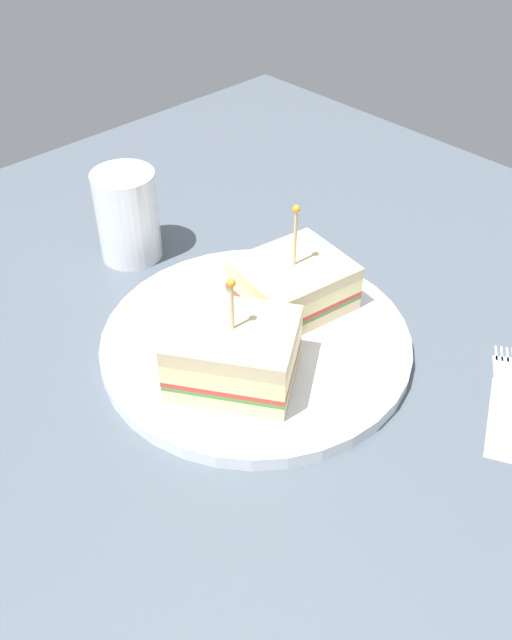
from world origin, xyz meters
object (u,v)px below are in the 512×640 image
(plate, at_px, (256,342))
(sandwich_half_back, at_px, (233,354))
(drink_glass, at_px, (128,220))
(fork, at_px, (508,385))
(sandwich_half_front, at_px, (293,284))

(plate, xyz_separation_m, sandwich_half_back, (0.05, 0.03, 0.03))
(drink_glass, relative_size, fork, 0.84)
(fork, bearing_deg, drink_glass, -73.41)
(plate, xyz_separation_m, fork, (-0.12, 0.19, -0.01))
(sandwich_half_back, height_order, drink_glass, sandwich_half_back)
(plate, bearing_deg, fork, 123.40)
(sandwich_half_back, bearing_deg, fork, 136.99)
(plate, relative_size, sandwich_half_front, 2.57)
(sandwich_half_back, distance_m, fork, 0.24)
(plate, xyz_separation_m, sandwich_half_front, (-0.06, -0.01, 0.03))
(sandwich_half_front, bearing_deg, drink_glass, -75.07)
(plate, distance_m, sandwich_half_back, 0.07)
(drink_glass, height_order, fork, drink_glass)
(sandwich_half_back, relative_size, fork, 1.11)
(plate, height_order, fork, plate)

